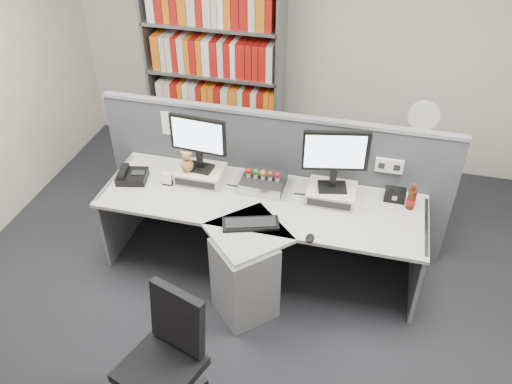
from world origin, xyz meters
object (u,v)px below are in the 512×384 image
(desk_phone, at_px, (131,176))
(cola_bottle, at_px, (411,199))
(monitor_right, at_px, (335,156))
(shelving_unit, at_px, (215,76))
(desk_fan, at_px, (423,119))
(desktop_pc, at_px, (263,182))
(mouse, at_px, (310,238))
(desk, at_px, (254,243))
(filing_cabinet, at_px, (410,177))
(speaker, at_px, (395,195))
(office_chair, at_px, (167,356))
(monitor_left, at_px, (198,139))
(desk_calendar, at_px, (168,179))
(keyboard, at_px, (251,224))

(desk_phone, bearing_deg, cola_bottle, 4.79)
(monitor_right, height_order, shelving_unit, shelving_unit)
(monitor_right, bearing_deg, desk_fan, 56.82)
(desk_phone, height_order, shelving_unit, shelving_unit)
(desktop_pc, height_order, mouse, desktop_pc)
(desk, xyz_separation_m, desk_phone, (-1.12, 0.22, 0.30))
(desktop_pc, distance_m, filing_cabinet, 1.64)
(desk, xyz_separation_m, speaker, (1.03, 0.48, 0.32))
(filing_cabinet, height_order, office_chair, office_chair)
(cola_bottle, bearing_deg, desk_phone, -175.21)
(speaker, bearing_deg, monitor_left, -176.41)
(monitor_right, distance_m, filing_cabinet, 1.44)
(shelving_unit, distance_m, office_chair, 3.15)
(filing_cabinet, xyz_separation_m, office_chair, (-1.45, -2.60, 0.15))
(monitor_right, bearing_deg, cola_bottle, 2.83)
(filing_cabinet, bearing_deg, office_chair, -119.15)
(shelving_unit, height_order, filing_cabinet, shelving_unit)
(shelving_unit, xyz_separation_m, desk_fan, (2.10, -0.45, 0.02))
(cola_bottle, xyz_separation_m, shelving_unit, (-2.05, 1.43, 0.17))
(desk_phone, bearing_deg, monitor_right, 5.51)
(desktop_pc, relative_size, desk_calendar, 3.23)
(keyboard, relative_size, desk_fan, 0.96)
(desktop_pc, height_order, desk_phone, desk_phone)
(shelving_unit, relative_size, desk_fan, 4.25)
(monitor_left, distance_m, office_chair, 1.72)
(monitor_right, bearing_deg, desktop_pc, 178.29)
(desktop_pc, bearing_deg, desk_fan, 39.14)
(keyboard, distance_m, desk_fan, 1.94)
(desk_calendar, bearing_deg, filing_cabinet, 29.96)
(desk_fan, relative_size, office_chair, 0.50)
(keyboard, height_order, filing_cabinet, keyboard)
(desk_fan, bearing_deg, keyboard, -128.76)
(desk_calendar, bearing_deg, cola_bottle, 4.97)
(monitor_left, bearing_deg, office_chair, -78.76)
(monitor_right, xyz_separation_m, desk_fan, (0.66, 1.02, -0.13))
(monitor_right, distance_m, desk_calendar, 1.39)
(desktop_pc, height_order, speaker, speaker)
(monitor_left, xyz_separation_m, desk_calendar, (-0.24, -0.14, -0.34))
(office_chair, bearing_deg, filing_cabinet, 60.85)
(monitor_left, relative_size, mouse, 4.76)
(desk, distance_m, desk_fan, 1.92)
(filing_cabinet, bearing_deg, cola_bottle, -92.87)
(monitor_left, bearing_deg, shelving_unit, 102.93)
(office_chair, bearing_deg, desk_fan, 60.85)
(desk_fan, bearing_deg, shelving_unit, 167.92)
(desk_phone, bearing_deg, speaker, 6.89)
(desk_calendar, bearing_deg, desk_phone, -176.33)
(desk_fan, bearing_deg, filing_cabinet, 90.00)
(keyboard, height_order, cola_bottle, cola_bottle)
(keyboard, distance_m, cola_bottle, 1.26)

